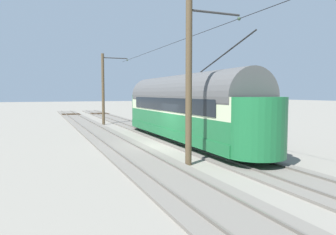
# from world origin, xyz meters

# --- Properties ---
(ground_plane) EXTENTS (220.00, 220.00, 0.00)m
(ground_plane) POSITION_xyz_m (0.00, 0.00, 0.00)
(ground_plane) COLOR gray
(track_streetcar_siding) EXTENTS (2.80, 80.00, 0.18)m
(track_streetcar_siding) POSITION_xyz_m (-2.06, -0.31, 0.05)
(track_streetcar_siding) COLOR #666059
(track_streetcar_siding) RESTS_ON ground
(track_adjacent_siding) EXTENTS (2.80, 80.00, 0.18)m
(track_adjacent_siding) POSITION_xyz_m (2.06, -0.31, 0.05)
(track_adjacent_siding) COLOR #666059
(track_adjacent_siding) RESTS_ON ground
(vintage_streetcar) EXTENTS (2.65, 17.05, 5.63)m
(vintage_streetcar) POSITION_xyz_m (-2.06, -0.85, 2.26)
(vintage_streetcar) COLOR #196033
(vintage_streetcar) RESTS_ON ground
(catenary_pole_foreground) EXTENTS (2.73, 0.28, 7.04)m
(catenary_pole_foreground) POSITION_xyz_m (0.37, -14.44, 3.68)
(catenary_pole_foreground) COLOR #4C3D28
(catenary_pole_foreground) RESTS_ON ground
(catenary_pole_mid_near) EXTENTS (2.73, 0.28, 7.04)m
(catenary_pole_mid_near) POSITION_xyz_m (0.37, 5.04, 3.68)
(catenary_pole_mid_near) COLOR #4C3D28
(catenary_pole_mid_near) RESTS_ON ground
(switch_stand) EXTENTS (0.50, 0.30, 1.24)m
(switch_stand) POSITION_xyz_m (-3.45, -13.28, 0.70)
(switch_stand) COLOR black
(switch_stand) RESTS_ON ground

